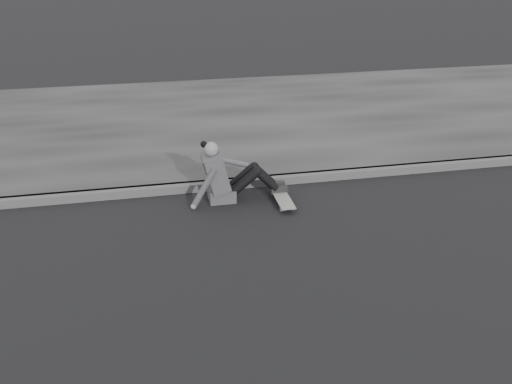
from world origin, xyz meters
TOP-DOWN VIEW (x-y plane):
  - ground at (0.00, 0.00)m, footprint 80.00×80.00m
  - curb at (0.00, 2.58)m, footprint 24.00×0.16m
  - sidewalk at (0.00, 5.60)m, footprint 24.00×6.00m
  - skateboard at (0.69, 1.95)m, footprint 0.20×0.78m
  - seated_woman at (-0.04, 2.20)m, footprint 1.38×0.46m

SIDE VIEW (x-z plane):
  - ground at x=0.00m, z-range 0.00..0.00m
  - curb at x=0.00m, z-range 0.00..0.12m
  - sidewalk at x=0.00m, z-range 0.00..0.12m
  - skateboard at x=0.69m, z-range 0.03..0.12m
  - seated_woman at x=-0.04m, z-range -0.08..0.80m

